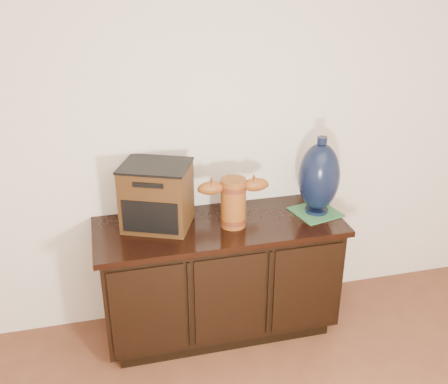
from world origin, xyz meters
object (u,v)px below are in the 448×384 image
object	(u,v)px
terracotta_vessel	(233,200)
lamp_base	(319,177)
spray_can	(240,200)
tv_radio	(157,196)
sideboard	(220,277)

from	to	relation	value
terracotta_vessel	lamp_base	distance (m)	0.54
terracotta_vessel	spray_can	distance (m)	0.18
terracotta_vessel	tv_radio	bearing A→B (deg)	169.27
tv_radio	spray_can	distance (m)	0.52
sideboard	spray_can	world-z (taller)	spray_can
sideboard	tv_radio	world-z (taller)	tv_radio
sideboard	lamp_base	world-z (taller)	lamp_base
tv_radio	lamp_base	bearing A→B (deg)	18.96
lamp_base	terracotta_vessel	bearing A→B (deg)	-176.14
terracotta_vessel	lamp_base	size ratio (longest dim) A/B	0.86
tv_radio	spray_can	bearing A→B (deg)	27.53
tv_radio	lamp_base	xyz separation A→B (m)	(0.96, -0.07, 0.04)
sideboard	terracotta_vessel	world-z (taller)	terracotta_vessel
terracotta_vessel	tv_radio	world-z (taller)	tv_radio
sideboard	terracotta_vessel	size ratio (longest dim) A/B	3.55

